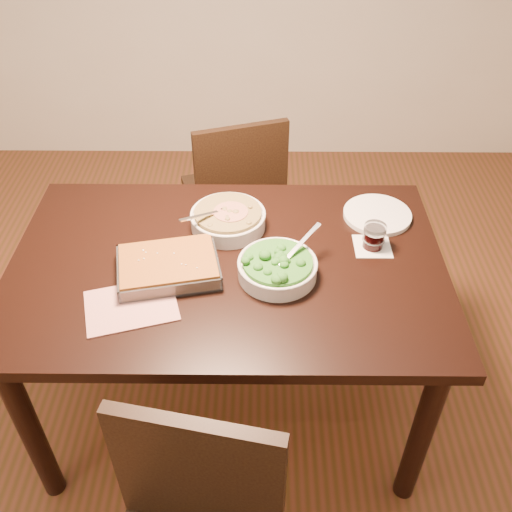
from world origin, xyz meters
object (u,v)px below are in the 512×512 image
(baking_dish, at_px, (168,267))
(wine_tumbler, at_px, (374,236))
(broccoli_bowl, at_px, (277,267))
(dinner_plate, at_px, (377,215))
(stew_bowl, at_px, (228,218))
(table, at_px, (228,283))
(chair_far, at_px, (236,191))

(baking_dish, height_order, wine_tumbler, wine_tumbler)
(broccoli_bowl, xyz_separation_m, baking_dish, (-0.34, 0.01, -0.01))
(baking_dish, height_order, dinner_plate, baking_dish)
(stew_bowl, xyz_separation_m, broccoli_bowl, (0.16, -0.25, -0.00))
(dinner_plate, bearing_deg, wine_tumbler, -103.78)
(stew_bowl, relative_size, baking_dish, 0.74)
(table, bearing_deg, stew_bowl, 91.19)
(broccoli_bowl, distance_m, baking_dish, 0.34)
(baking_dish, bearing_deg, wine_tumbler, -0.12)
(table, relative_size, dinner_plate, 5.88)
(baking_dish, distance_m, dinner_plate, 0.76)
(chair_far, bearing_deg, broccoli_bowl, 83.01)
(stew_bowl, xyz_separation_m, baking_dish, (-0.18, -0.24, -0.01))
(stew_bowl, height_order, dinner_plate, stew_bowl)
(table, relative_size, stew_bowl, 5.40)
(table, xyz_separation_m, baking_dish, (-0.18, -0.06, 0.12))
(baking_dish, xyz_separation_m, chair_far, (0.17, 0.86, -0.29))
(chair_far, bearing_deg, stew_bowl, 72.32)
(baking_dish, bearing_deg, stew_bowl, 42.31)
(baking_dish, distance_m, chair_far, 0.92)
(stew_bowl, bearing_deg, wine_tumbler, -12.41)
(baking_dish, bearing_deg, table, 5.55)
(broccoli_bowl, relative_size, wine_tumbler, 2.97)
(table, height_order, broccoli_bowl, broccoli_bowl)
(stew_bowl, distance_m, baking_dish, 0.30)
(table, height_order, dinner_plate, dinner_plate)
(table, relative_size, wine_tumbler, 16.71)
(table, bearing_deg, broccoli_bowl, -21.33)
(dinner_plate, bearing_deg, baking_dish, -156.44)
(stew_bowl, height_order, chair_far, chair_far)
(broccoli_bowl, bearing_deg, stew_bowl, 123.42)
(table, xyz_separation_m, stew_bowl, (-0.00, 0.19, 0.13))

